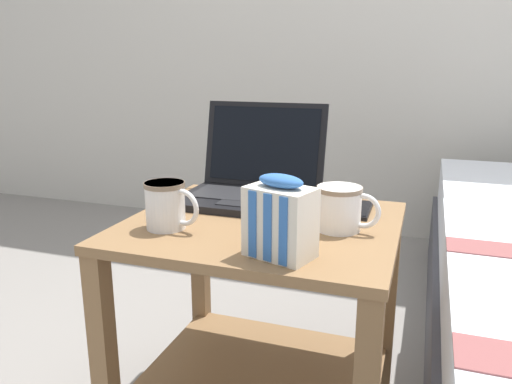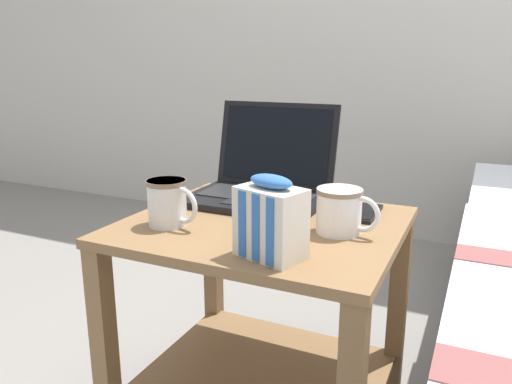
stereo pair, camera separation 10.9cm
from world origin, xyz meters
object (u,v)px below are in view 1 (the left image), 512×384
object	(u,v)px
laptop	(253,181)
snack_bag	(280,219)
mug_front_left	(340,206)
mug_front_right	(167,203)
cell_phone	(357,209)

from	to	relation	value
laptop	snack_bag	size ratio (longest dim) A/B	2.18
mug_front_left	mug_front_right	size ratio (longest dim) A/B	1.06
laptop	mug_front_left	distance (m)	0.32
mug_front_left	cell_phone	xyz separation A→B (m)	(0.02, 0.16, -0.05)
snack_bag	cell_phone	distance (m)	0.36
laptop	cell_phone	bearing A→B (deg)	-4.42
mug_front_right	cell_phone	world-z (taller)	mug_front_right
mug_front_left	mug_front_right	xyz separation A→B (m)	(-0.36, -0.11, 0.00)
laptop	cell_phone	distance (m)	0.28
laptop	snack_bag	world-z (taller)	laptop
mug_front_right	snack_bag	size ratio (longest dim) A/B	0.84
mug_front_right	cell_phone	size ratio (longest dim) A/B	0.89
cell_phone	snack_bag	bearing A→B (deg)	-105.75
snack_bag	cell_phone	xyz separation A→B (m)	(0.10, 0.34, -0.07)
snack_bag	cell_phone	world-z (taller)	snack_bag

